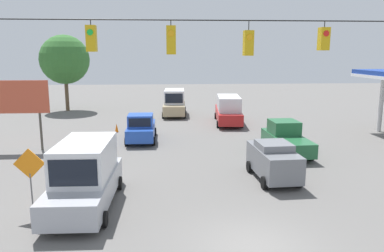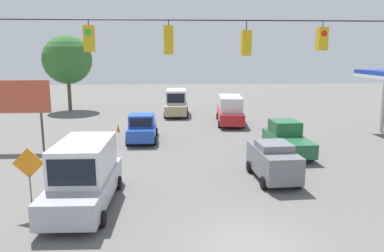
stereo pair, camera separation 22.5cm
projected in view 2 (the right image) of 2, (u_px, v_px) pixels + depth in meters
The scene contains 17 objects.
ground_plane at pixel (248, 247), 12.94m from camera, with size 140.00×140.00×0.00m, color #605E5B.
overhead_signal_span at pixel (245, 84), 13.16m from camera, with size 20.66×0.38×8.61m.
box_truck_silver_parked_shoulder at pixel (84, 174), 16.32m from camera, with size 2.65×6.37×2.84m.
box_truck_red_oncoming_deep at pixel (230, 110), 35.59m from camera, with size 2.86×7.34×2.64m.
pickup_truck_blue_withflow_far at pixel (142, 128), 28.58m from camera, with size 2.21×5.13×2.12m.
sedan_grey_crossing_near at pixel (273, 160), 19.69m from camera, with size 2.18×4.25×2.02m.
pickup_truck_green_oncoming_far at pixel (287, 139), 24.99m from camera, with size 2.29×5.51×2.12m.
box_truck_tan_withflow_deep at pixel (176, 103), 40.55m from camera, with size 2.69×6.29×2.74m.
traffic_cone_nearest at pixel (73, 190), 17.41m from camera, with size 0.31×0.31×0.71m, color orange.
traffic_cone_second at pixel (91, 169), 20.58m from camera, with size 0.31×0.31×0.71m, color orange.
traffic_cone_third at pixel (100, 155), 23.29m from camera, with size 0.31×0.31×0.71m, color orange.
traffic_cone_fourth at pixel (106, 144), 26.08m from camera, with size 0.31×0.31×0.71m, color orange.
traffic_cone_fifth at pixel (113, 135), 28.93m from camera, with size 0.31×0.31×0.71m, color orange.
traffic_cone_farthest at pixel (118, 128), 31.93m from camera, with size 0.31×0.31×0.71m, color orange.
roadside_billboard at pixel (16, 100), 25.40m from camera, with size 4.59×0.16×4.82m.
work_zone_sign at pixel (29, 168), 15.23m from camera, with size 1.27×0.06×2.84m.
tree_horizon_left at pixel (67, 60), 42.92m from camera, with size 5.60×5.60×8.71m.
Camera 2 is at (2.64, 11.77, 6.59)m, focal length 35.00 mm.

